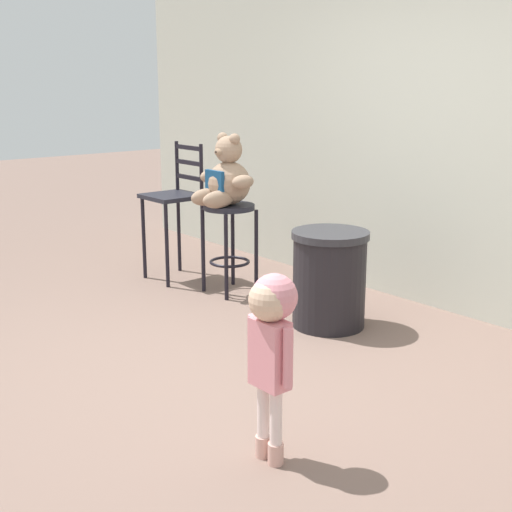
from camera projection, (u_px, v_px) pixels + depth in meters
The scene contains 7 objects.
ground_plane at pixel (216, 374), 4.11m from camera, with size 24.00×24.00×0.00m, color #7A6156.
building_wall at pixel (455, 50), 5.00m from camera, with size 7.51×0.30×3.81m, color beige.
bar_stool_with_teddy at pixel (229, 229), 5.58m from camera, with size 0.41×0.41×0.73m.
teddy_bear at pixel (226, 179), 5.46m from camera, with size 0.54×0.48×0.56m.
child_walking at pixel (271, 328), 3.03m from camera, with size 0.28×0.22×0.88m.
trash_bin at pixel (329, 279), 4.85m from camera, with size 0.54×0.54×0.68m.
bar_chair_empty at pixel (175, 202), 5.95m from camera, with size 0.43×0.43×1.17m.
Camera 1 is at (3.07, -2.27, 1.69)m, focal length 48.73 mm.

